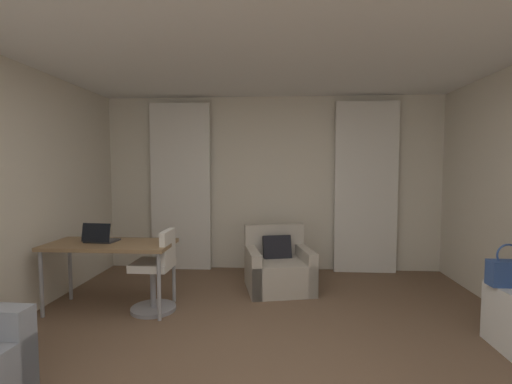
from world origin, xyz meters
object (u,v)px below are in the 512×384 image
armchair (278,268)px  desk_chair (156,275)px  desk (110,249)px  handbag_primary (507,272)px  laptop (100,238)px

armchair → desk_chair: (-1.31, -0.80, 0.13)m
desk → handbag_primary: 3.83m
armchair → desk: size_ratio=0.70×
armchair → handbag_primary: handbag_primary is taller
handbag_primary → desk_chair: bearing=170.3°
armchair → desk_chair: 1.54m
desk → handbag_primary: bearing=-8.6°
desk_chair → handbag_primary: handbag_primary is taller
armchair → handbag_primary: bearing=-34.6°
handbag_primary → desk: bearing=171.4°
desk_chair → laptop: (-0.63, 0.03, 0.39)m
laptop → desk_chair: bearing=-3.0°
desk → armchair: bearing=23.5°
armchair → laptop: laptop is taller
desk → handbag_primary: handbag_primary is taller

